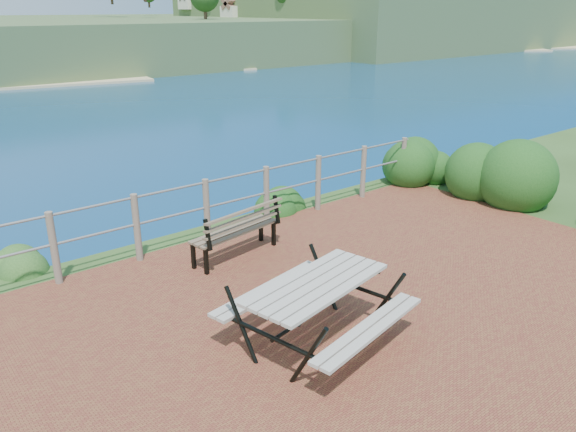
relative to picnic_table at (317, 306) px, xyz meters
The scene contains 9 objects.
ground 0.75m from the picnic_table, 15.80° to the right, with size 10.00×7.00×0.12m, color brown.
safety_railing 3.24m from the picnic_table, 79.92° to the left, with size 9.40×0.10×1.00m.
distant_bay 266.72m from the picnic_table, 49.38° to the left, with size 290.00×232.36×24.00m.
picnic_table is the anchor object (origin of this frame).
park_bench 2.49m from the picnic_table, 76.75° to the left, with size 1.49×0.59×0.82m.
shrub_right_front 5.92m from the picnic_table, 14.12° to the left, with size 1.55×1.55×2.19m, color #164214.
shrub_right_edge 6.58m from the picnic_table, 29.31° to the left, with size 1.15×1.15×1.64m, color #164214.
shrub_lip_west 4.52m from the picnic_table, 118.26° to the left, with size 0.69×0.69×0.41m, color #26501E.
shrub_lip_east 4.50m from the picnic_table, 58.06° to the left, with size 0.82×0.82×0.58m, color #164214.
Camera 1 is at (-4.12, -3.76, 3.45)m, focal length 35.00 mm.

